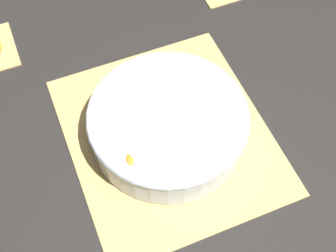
% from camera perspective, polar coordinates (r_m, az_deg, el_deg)
% --- Properties ---
extents(ground_plane, '(6.00, 6.00, 0.00)m').
position_cam_1_polar(ground_plane, '(0.91, 0.00, -1.17)').
color(ground_plane, black).
extents(bamboo_mat_center, '(0.43, 0.37, 0.01)m').
position_cam_1_polar(bamboo_mat_center, '(0.91, 0.00, -1.07)').
color(bamboo_mat_center, tan).
rests_on(bamboo_mat_center, ground_plane).
extents(fruit_salad_bowl, '(0.30, 0.30, 0.08)m').
position_cam_1_polar(fruit_salad_bowl, '(0.87, -0.00, 0.40)').
color(fruit_salad_bowl, silver).
rests_on(fruit_salad_bowl, bamboo_mat_center).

